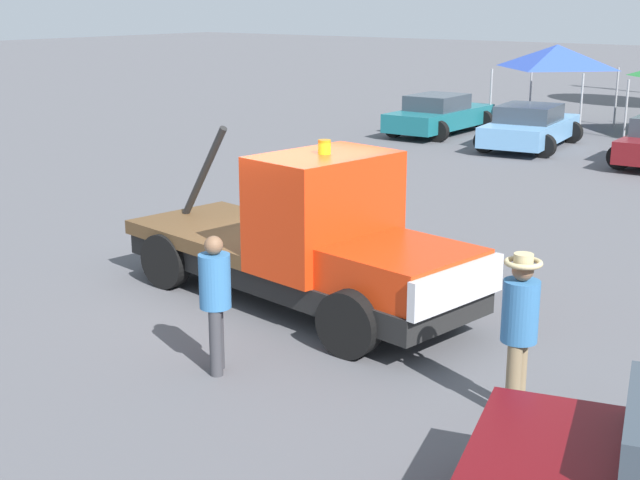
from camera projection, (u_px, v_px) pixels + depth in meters
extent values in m
plane|color=#545459|center=(294.00, 302.00, 13.48)|extent=(160.00, 160.00, 0.00)
cube|color=black|center=(294.00, 268.00, 13.34)|extent=(6.13, 2.62, 0.35)
cube|color=red|center=(404.00, 269.00, 11.75)|extent=(1.88, 1.93, 0.55)
cube|color=silver|center=(457.00, 286.00, 11.16)|extent=(0.37, 1.82, 0.50)
cube|color=red|center=(324.00, 211.00, 12.63)|extent=(1.57, 2.18, 1.64)
cube|color=brown|center=(230.00, 232.00, 14.28)|extent=(3.22, 2.41, 0.22)
cylinder|color=black|center=(204.00, 172.00, 14.49)|extent=(1.19, 0.28, 1.63)
cylinder|color=orange|center=(324.00, 147.00, 12.39)|extent=(0.18, 0.18, 0.20)
cylinder|color=black|center=(442.00, 290.00, 12.60)|extent=(0.88, 0.26, 0.88)
cylinder|color=black|center=(349.00, 324.00, 11.30)|extent=(0.88, 0.26, 0.88)
cylinder|color=black|center=(258.00, 238.00, 15.34)|extent=(0.88, 0.26, 0.88)
cylinder|color=black|center=(166.00, 261.00, 14.03)|extent=(0.88, 0.26, 0.88)
cylinder|color=black|center=(577.00, 451.00, 8.34)|extent=(0.68, 0.22, 0.68)
cylinder|color=#847051|center=(513.00, 381.00, 9.63)|extent=(0.16, 0.16, 0.86)
cylinder|color=#847051|center=(519.00, 374.00, 9.81)|extent=(0.16, 0.16, 0.86)
cylinder|color=teal|center=(520.00, 311.00, 9.52)|extent=(0.40, 0.40, 0.68)
sphere|color=brown|center=(523.00, 270.00, 9.40)|extent=(0.23, 0.23, 0.23)
torus|color=tan|center=(523.00, 263.00, 9.37)|extent=(0.41, 0.41, 0.06)
cylinder|color=tan|center=(524.00, 258.00, 9.36)|extent=(0.21, 0.21, 0.11)
cylinder|color=#38383D|center=(216.00, 343.00, 10.74)|extent=(0.16, 0.16, 0.84)
cylinder|color=#38383D|center=(218.00, 336.00, 10.94)|extent=(0.16, 0.16, 0.84)
cylinder|color=teal|center=(215.00, 281.00, 10.64)|extent=(0.38, 0.38, 0.66)
sphere|color=brown|center=(214.00, 245.00, 10.53)|extent=(0.23, 0.23, 0.23)
cube|color=#196670|center=(440.00, 118.00, 30.07)|extent=(1.88, 4.80, 0.60)
cube|color=#333D47|center=(437.00, 102.00, 29.74)|extent=(1.60, 2.04, 0.50)
cylinder|color=black|center=(441.00, 117.00, 31.86)|extent=(0.68, 0.22, 0.68)
cylinder|color=black|center=(483.00, 120.00, 30.92)|extent=(0.68, 0.22, 0.68)
cylinder|color=black|center=(394.00, 127.00, 29.33)|extent=(0.68, 0.22, 0.68)
cylinder|color=black|center=(439.00, 131.00, 28.39)|extent=(0.68, 0.22, 0.68)
cube|color=#669ED1|center=(530.00, 130.00, 27.24)|extent=(2.50, 4.84, 0.60)
cube|color=#333D47|center=(529.00, 113.00, 26.90)|extent=(1.90, 2.15, 0.50)
cylinder|color=black|center=(517.00, 128.00, 29.03)|extent=(0.68, 0.22, 0.68)
cylinder|color=black|center=(572.00, 132.00, 28.19)|extent=(0.68, 0.22, 0.68)
cylinder|color=black|center=(485.00, 141.00, 26.39)|extent=(0.68, 0.22, 0.68)
cylinder|color=black|center=(544.00, 146.00, 25.55)|extent=(0.68, 0.22, 0.68)
cylinder|color=black|center=(620.00, 157.00, 23.81)|extent=(0.68, 0.22, 0.68)
cylinder|color=#9E9EA3|center=(491.00, 99.00, 31.15)|extent=(0.07, 0.07, 2.08)
cylinder|color=#9E9EA3|center=(581.00, 105.00, 29.23)|extent=(0.07, 0.07, 2.08)
cylinder|color=#9E9EA3|center=(531.00, 91.00, 33.66)|extent=(0.07, 0.07, 2.08)
cylinder|color=#9E9EA3|center=(616.00, 97.00, 31.74)|extent=(0.07, 0.07, 2.08)
pyramid|color=#2D4CB7|center=(557.00, 56.00, 31.07)|extent=(3.28, 3.28, 0.81)
cylinder|color=#9E9EA3|center=(626.00, 110.00, 28.78)|extent=(0.07, 0.07, 1.93)
cube|color=black|center=(353.00, 220.00, 18.35)|extent=(0.40, 0.40, 0.04)
cone|color=orange|center=(353.00, 208.00, 18.28)|extent=(0.36, 0.36, 0.55)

